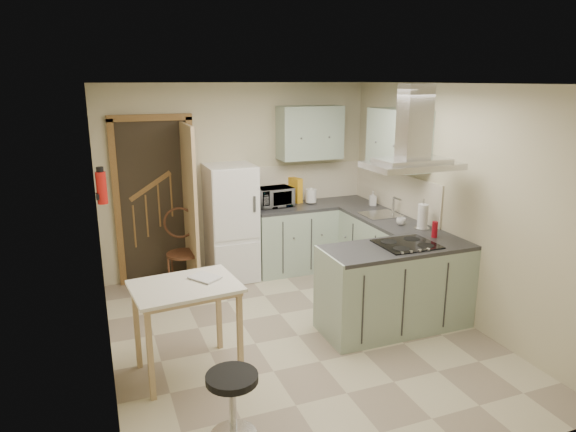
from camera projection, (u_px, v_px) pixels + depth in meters
name	position (u px, v px, depth m)	size (l,w,h in m)	color
floor	(298.00, 336.00, 5.25)	(4.20, 4.20, 0.00)	#BCB392
ceiling	(300.00, 84.00, 4.60)	(4.20, 4.20, 0.00)	silver
back_wall	(239.00, 179.00, 6.82)	(3.60, 3.60, 0.00)	#C2BA96
left_wall	(100.00, 238.00, 4.30)	(4.20, 4.20, 0.00)	#C2BA96
right_wall	(452.00, 202.00, 5.56)	(4.20, 4.20, 0.00)	#C2BA96
doorway	(156.00, 201.00, 6.46)	(1.10, 0.12, 2.10)	brown
fridge	(231.00, 223.00, 6.61)	(0.60, 0.60, 1.50)	white
counter_back	(293.00, 238.00, 6.98)	(1.08, 0.60, 0.90)	#9EB2A0
counter_right	(372.00, 245.00, 6.67)	(0.60, 1.95, 0.90)	#9EB2A0
splashback	(305.00, 182.00, 7.17)	(1.68, 0.02, 0.50)	beige
wall_cabinet_back	(310.00, 133.00, 6.84)	(0.85, 0.35, 0.70)	#9EB2A0
wall_cabinet_right	(398.00, 139.00, 6.11)	(0.35, 0.90, 0.70)	#9EB2A0
peninsula	(396.00, 287.00, 5.33)	(1.55, 0.65, 0.90)	#9EB2A0
hob	(407.00, 244.00, 5.25)	(0.58, 0.50, 0.01)	black
extractor_hood	(412.00, 165.00, 5.04)	(0.90, 0.55, 0.10)	silver
sink	(381.00, 215.00, 6.40)	(0.45, 0.40, 0.01)	silver
fire_extinguisher	(102.00, 188.00, 5.06)	(0.10, 0.10, 0.32)	#B2140F
drop_leaf_table	(187.00, 329.00, 4.50)	(0.89, 0.67, 0.83)	tan
bentwood_chair	(183.00, 254.00, 6.29)	(0.41, 0.41, 0.93)	#54311C
stool	(233.00, 405.00, 3.71)	(0.38, 0.38, 0.51)	black
microwave	(274.00, 197.00, 6.80)	(0.46, 0.31, 0.26)	black
kettle	(311.00, 196.00, 6.96)	(0.15, 0.15, 0.22)	white
cereal_box	(295.00, 190.00, 7.04)	(0.09, 0.22, 0.34)	gold
soap_bottle	(373.00, 198.00, 6.87)	(0.09, 0.09, 0.19)	#A7AAB3
paper_towel	(423.00, 216.00, 5.78)	(0.11, 0.11, 0.29)	white
cup	(401.00, 221.00, 5.95)	(0.11, 0.11, 0.09)	silver
red_bottle	(435.00, 229.00, 5.47)	(0.06, 0.06, 0.17)	#A10D1A
book	(197.00, 276.00, 4.44)	(0.19, 0.26, 0.11)	#A8384F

